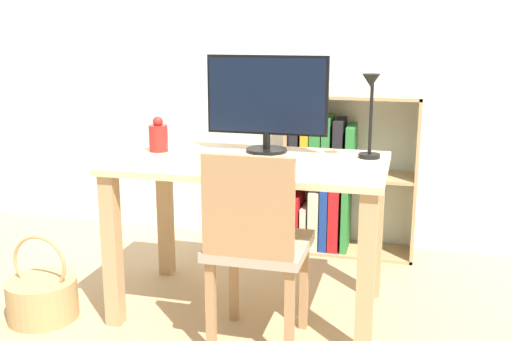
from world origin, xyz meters
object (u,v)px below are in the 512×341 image
(keyboard, at_px, (249,161))
(bookshelf, at_px, (330,179))
(desk_lamp, at_px, (371,108))
(basket, at_px, (42,297))
(monitor, at_px, (267,99))
(chair, at_px, (256,242))
(vase, at_px, (158,137))

(keyboard, xyz_separation_m, bookshelf, (0.24, 0.95, -0.30))
(desk_lamp, height_order, basket, desk_lamp)
(monitor, distance_m, basket, 1.39)
(monitor, xyz_separation_m, basket, (-0.94, -0.53, -0.88))
(monitor, relative_size, desk_lamp, 1.50)
(chair, bearing_deg, keyboard, 104.82)
(chair, xyz_separation_m, basket, (-1.03, 0.01, -0.37))
(basket, bearing_deg, bookshelf, 46.54)
(monitor, height_order, desk_lamp, monitor)
(keyboard, height_order, bookshelf, bookshelf)
(basket, bearing_deg, monitor, 29.46)
(desk_lamp, xyz_separation_m, basket, (-1.43, -0.45, -0.87))
(keyboard, height_order, chair, chair)
(vase, bearing_deg, keyboard, -15.84)
(vase, relative_size, basket, 0.42)
(vase, bearing_deg, chair, -35.29)
(chair, bearing_deg, basket, 173.57)
(chair, bearing_deg, vase, 139.10)
(desk_lamp, relative_size, bookshelf, 0.41)
(desk_lamp, distance_m, bookshelf, 0.97)
(vase, bearing_deg, bookshelf, 48.21)
(keyboard, relative_size, desk_lamp, 1.04)
(bookshelf, bearing_deg, vase, -131.79)
(bookshelf, distance_m, basket, 1.72)
(vase, distance_m, basket, 0.92)
(monitor, bearing_deg, vase, -166.48)
(monitor, distance_m, keyboard, 0.36)
(bookshelf, bearing_deg, basket, -133.46)
(chair, bearing_deg, desk_lamp, 43.67)
(monitor, distance_m, bookshelf, 0.91)
(vase, relative_size, desk_lamp, 0.44)
(monitor, bearing_deg, desk_lamp, -8.89)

